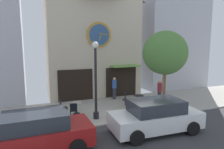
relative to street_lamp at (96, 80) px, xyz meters
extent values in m
cube|color=#9E998E|center=(2.49, 1.50, -2.19)|extent=(25.89, 5.29, 0.05)
cube|color=#38383A|center=(2.49, -3.74, -2.19)|extent=(25.89, 5.18, 0.05)
cube|color=#A8A5A0|center=(2.49, -1.13, -2.13)|extent=(25.89, 0.12, 0.08)
cube|color=beige|center=(1.56, 5.30, 1.63)|extent=(7.28, 2.32, 7.61)
cylinder|color=#B7842D|center=(1.56, 4.08, 2.63)|extent=(1.85, 0.10, 1.85)
cylinder|color=#2D5184|center=(1.56, 4.02, 2.63)|extent=(1.52, 0.04, 1.52)
cube|color=#B7842D|center=(1.61, 3.98, 2.43)|extent=(0.16, 0.03, 0.42)
cube|color=#B7842D|center=(1.88, 3.98, 2.68)|extent=(0.65, 0.03, 0.16)
cube|color=black|center=(-0.26, 4.10, -1.02)|extent=(2.55, 0.10, 2.30)
cube|color=black|center=(3.38, 4.10, -1.02)|extent=(2.55, 0.10, 2.30)
cube|color=#72A84C|center=(3.60, 3.79, 0.28)|extent=(2.33, 0.90, 0.12)
cube|color=#B2B2BC|center=(9.46, 6.21, 3.95)|extent=(6.17, 4.13, 12.23)
cylinder|color=black|center=(0.00, 0.00, -1.99)|extent=(0.32, 0.32, 0.36)
cylinder|color=black|center=(0.00, 0.00, -0.21)|extent=(0.14, 0.14, 3.91)
sphere|color=white|center=(0.00, 0.00, 1.92)|extent=(0.36, 0.36, 0.36)
cylinder|color=brown|center=(4.16, -0.44, -0.84)|extent=(0.20, 0.20, 2.67)
ellipsoid|color=#4C7A38|center=(4.16, -0.44, 1.45)|extent=(2.72, 2.45, 2.59)
cylinder|color=black|center=(-0.84, 1.19, -1.82)|extent=(0.07, 0.07, 0.70)
cylinder|color=black|center=(-0.84, 1.19, -2.15)|extent=(0.40, 0.40, 0.03)
cylinder|color=gray|center=(-0.84, 1.19, -1.47)|extent=(0.64, 0.64, 0.03)
cylinder|color=black|center=(2.15, 0.41, -1.79)|extent=(0.07, 0.07, 0.75)
cylinder|color=black|center=(2.15, 0.41, -2.15)|extent=(0.40, 0.40, 0.03)
cylinder|color=black|center=(2.15, 0.41, -1.42)|extent=(0.66, 0.66, 0.03)
cylinder|color=black|center=(3.30, 1.15, -1.80)|extent=(0.07, 0.07, 0.74)
cylinder|color=black|center=(3.30, 1.15, -2.15)|extent=(0.40, 0.40, 0.03)
cylinder|color=black|center=(3.30, 1.15, -1.43)|extent=(0.69, 0.69, 0.03)
cube|color=black|center=(3.19, 0.43, -1.72)|extent=(0.45, 0.45, 0.04)
cube|color=black|center=(3.17, 0.25, -1.49)|extent=(0.38, 0.09, 0.45)
cylinder|color=black|center=(3.38, 0.57, -1.94)|extent=(0.03, 0.03, 0.45)
cylinder|color=black|center=(3.05, 0.62, -1.94)|extent=(0.03, 0.03, 0.45)
cylinder|color=black|center=(3.34, 0.24, -1.94)|extent=(0.03, 0.03, 0.45)
cylinder|color=black|center=(3.00, 0.28, -1.94)|extent=(0.03, 0.03, 0.45)
cube|color=black|center=(2.50, -0.25, -1.72)|extent=(0.47, 0.47, 0.04)
cube|color=black|center=(2.53, -0.43, -1.49)|extent=(0.38, 0.11, 0.45)
cylinder|color=black|center=(2.63, -0.05, -1.94)|extent=(0.03, 0.03, 0.45)
cylinder|color=black|center=(2.30, -0.12, -1.94)|extent=(0.03, 0.03, 0.45)
cylinder|color=black|center=(2.70, -0.39, -1.94)|extent=(0.03, 0.03, 0.45)
cylinder|color=black|center=(2.36, -0.45, -1.94)|extent=(0.03, 0.03, 0.45)
cube|color=black|center=(-1.59, 1.19, -1.72)|extent=(0.42, 0.42, 0.04)
cube|color=black|center=(-1.77, 1.19, -1.49)|extent=(0.06, 0.38, 0.45)
cylinder|color=black|center=(-1.42, 1.03, -1.94)|extent=(0.03, 0.03, 0.45)
cylinder|color=black|center=(-1.43, 1.37, -1.94)|extent=(0.03, 0.03, 0.45)
cylinder|color=black|center=(-1.75, 1.02, -1.94)|extent=(0.03, 0.03, 0.45)
cylinder|color=black|center=(-1.77, 1.36, -1.94)|extent=(0.03, 0.03, 0.45)
cube|color=black|center=(-1.15, 0.54, -1.72)|extent=(0.48, 0.48, 0.04)
cube|color=black|center=(-1.19, 0.37, -1.49)|extent=(0.38, 0.12, 0.45)
cylinder|color=black|center=(-0.95, 0.67, -1.94)|extent=(0.03, 0.03, 0.45)
cylinder|color=black|center=(-1.28, 0.75, -1.94)|extent=(0.03, 0.03, 0.45)
cylinder|color=black|center=(-1.02, 0.34, -1.94)|extent=(0.03, 0.03, 0.45)
cylinder|color=black|center=(-1.36, 0.41, -1.94)|extent=(0.03, 0.03, 0.45)
cube|color=black|center=(2.71, 1.52, -1.72)|extent=(0.55, 0.55, 0.04)
cube|color=black|center=(2.56, 1.61, -1.49)|extent=(0.24, 0.34, 0.45)
cylinder|color=black|center=(2.77, 1.28, -1.94)|extent=(0.03, 0.03, 0.45)
cylinder|color=black|center=(2.95, 1.57, -1.94)|extent=(0.03, 0.03, 0.45)
cylinder|color=black|center=(2.48, 1.46, -1.94)|extent=(0.03, 0.03, 0.45)
cylinder|color=black|center=(2.66, 1.75, -1.94)|extent=(0.03, 0.03, 0.45)
cylinder|color=#2D2D38|center=(5.01, 1.20, -1.74)|extent=(0.33, 0.33, 0.85)
cylinder|color=maroon|center=(5.01, 1.20, -1.02)|extent=(0.40, 0.40, 0.60)
sphere|color=tan|center=(5.01, 1.20, -0.61)|extent=(0.22, 0.22, 0.22)
cylinder|color=#2D2D38|center=(2.52, 3.42, -1.74)|extent=(0.26, 0.26, 0.85)
cylinder|color=#3359B2|center=(2.52, 3.42, -1.02)|extent=(0.33, 0.33, 0.60)
sphere|color=tan|center=(2.52, 3.42, -0.61)|extent=(0.22, 0.22, 0.22)
cube|color=maroon|center=(-3.22, -2.55, -1.57)|extent=(4.32, 1.84, 0.75)
cube|color=#262B33|center=(-3.22, -2.55, -0.92)|extent=(2.42, 1.61, 0.60)
cylinder|color=black|center=(-1.80, -3.44, -1.85)|extent=(0.64, 0.23, 0.64)
cylinder|color=black|center=(-1.81, -1.64, -1.85)|extent=(0.64, 0.23, 0.64)
cube|color=white|center=(2.10, -2.72, -1.57)|extent=(4.37, 1.97, 0.75)
cube|color=#262B33|center=(2.10, -2.72, -0.92)|extent=(2.47, 1.68, 0.60)
cylinder|color=black|center=(3.48, -3.67, -1.85)|extent=(0.65, 0.25, 0.64)
cylinder|color=black|center=(3.55, -1.88, -1.85)|extent=(0.65, 0.25, 0.64)
cylinder|color=black|center=(0.64, -3.56, -1.85)|extent=(0.65, 0.25, 0.64)
cylinder|color=black|center=(0.72, -1.76, -1.85)|extent=(0.65, 0.25, 0.64)
camera|label=1|loc=(-3.30, -10.67, 1.99)|focal=33.23mm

